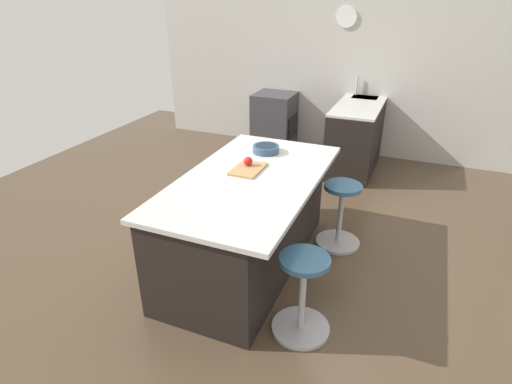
% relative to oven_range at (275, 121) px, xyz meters
% --- Properties ---
extents(ground_plane, '(7.75, 7.75, 0.00)m').
position_rel_oven_range_xyz_m(ground_plane, '(2.63, 0.83, -0.44)').
color(ground_plane, brown).
extents(interior_partition_left, '(0.15, 5.73, 2.78)m').
position_rel_oven_range_xyz_m(interior_partition_left, '(-0.35, 0.83, 0.95)').
color(interior_partition_left, beige).
rests_on(interior_partition_left, ground_plane).
extents(sink_cabinet, '(1.96, 0.60, 1.19)m').
position_rel_oven_range_xyz_m(sink_cabinet, '(-0.00, 1.33, 0.02)').
color(sink_cabinet, black).
rests_on(sink_cabinet, ground_plane).
extents(oven_range, '(0.60, 0.61, 0.88)m').
position_rel_oven_range_xyz_m(oven_range, '(0.00, 0.00, 0.00)').
color(oven_range, '#38383D').
rests_on(oven_range, ground_plane).
extents(kitchen_island, '(2.03, 1.10, 0.88)m').
position_rel_oven_range_xyz_m(kitchen_island, '(3.02, 0.84, 0.01)').
color(kitchen_island, black).
rests_on(kitchen_island, ground_plane).
extents(stool_by_window, '(0.44, 0.44, 0.66)m').
position_rel_oven_range_xyz_m(stool_by_window, '(2.38, 1.57, -0.13)').
color(stool_by_window, '#B7B7BC').
rests_on(stool_by_window, ground_plane).
extents(stool_middle, '(0.44, 0.44, 0.66)m').
position_rel_oven_range_xyz_m(stool_middle, '(3.66, 1.57, -0.13)').
color(stool_middle, '#B7B7BC').
rests_on(stool_middle, ground_plane).
extents(cutting_board, '(0.36, 0.24, 0.02)m').
position_rel_oven_range_xyz_m(cutting_board, '(2.89, 0.80, 0.45)').
color(cutting_board, tan).
rests_on(cutting_board, kitchen_island).
extents(apple_red, '(0.08, 0.08, 0.08)m').
position_rel_oven_range_xyz_m(apple_red, '(2.84, 0.78, 0.50)').
color(apple_red, red).
rests_on(apple_red, cutting_board).
extents(fruit_bowl, '(0.26, 0.26, 0.07)m').
position_rel_oven_range_xyz_m(fruit_bowl, '(2.42, 0.79, 0.48)').
color(fruit_bowl, '#334C6B').
rests_on(fruit_bowl, kitchen_island).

